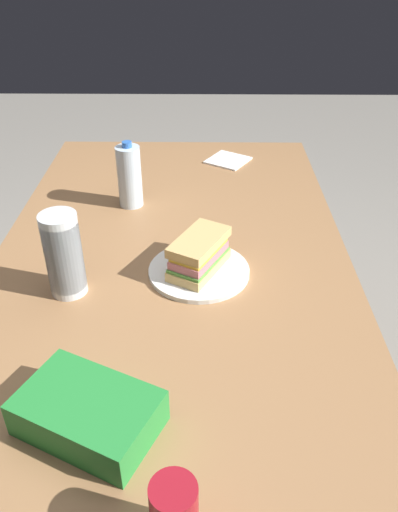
{
  "coord_description": "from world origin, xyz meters",
  "views": [
    {
      "loc": [
        -1.08,
        -0.08,
        1.47
      ],
      "look_at": [
        -0.06,
        -0.07,
        0.79
      ],
      "focal_mm": 35.79,
      "sensor_mm": 36.0,
      "label": 1
    }
  ],
  "objects": [
    {
      "name": "paper_napkin",
      "position": [
        0.63,
        -0.17,
        0.74
      ],
      "size": [
        0.18,
        0.18,
        0.01
      ],
      "primitive_type": "cube",
      "rotation": [
        0.0,
        0.0,
        2.59
      ],
      "color": "white",
      "rests_on": "dining_table"
    },
    {
      "name": "chip_bag",
      "position": [
        -0.51,
        0.11,
        0.77
      ],
      "size": [
        0.23,
        0.27,
        0.07
      ],
      "primitive_type": "cube",
      "rotation": [
        0.0,
        0.0,
        1.13
      ],
      "color": "#268C38",
      "rests_on": "dining_table"
    },
    {
      "name": "water_bottle_tall",
      "position": [
        0.3,
        0.14,
        0.83
      ],
      "size": [
        0.07,
        0.07,
        0.2
      ],
      "color": "silver",
      "rests_on": "dining_table"
    },
    {
      "name": "dining_table",
      "position": [
        0.0,
        0.0,
        0.65
      ],
      "size": [
        1.63,
        0.92,
        0.74
      ],
      "color": "#9E7047",
      "rests_on": "ground_plane"
    },
    {
      "name": "ground_plane",
      "position": [
        0.0,
        0.0,
        0.0
      ],
      "size": [
        8.0,
        8.0,
        0.0
      ],
      "primitive_type": "plane",
      "color": "gray"
    },
    {
      "name": "plastic_cup_stack",
      "position": [
        -0.13,
        0.23,
        0.84
      ],
      "size": [
        0.08,
        0.08,
        0.2
      ],
      "color": "silver",
      "rests_on": "dining_table"
    },
    {
      "name": "sandwich",
      "position": [
        -0.05,
        -0.07,
        0.79
      ],
      "size": [
        0.21,
        0.16,
        0.08
      ],
      "color": "#DBB26B",
      "rests_on": "paper_plate"
    },
    {
      "name": "paper_plate",
      "position": [
        -0.06,
        -0.07,
        0.75
      ],
      "size": [
        0.25,
        0.25,
        0.01
      ],
      "primitive_type": "cylinder",
      "color": "white",
      "rests_on": "dining_table"
    }
  ]
}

